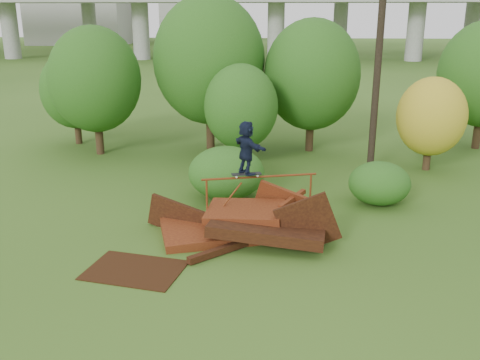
# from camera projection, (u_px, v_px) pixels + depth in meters

# --- Properties ---
(ground) EXTENTS (240.00, 240.00, 0.00)m
(ground) POSITION_uv_depth(u_px,v_px,m) (265.00, 261.00, 14.17)
(ground) COLOR #2D5116
(ground) RESTS_ON ground
(scrap_pile) EXTENTS (5.82, 3.43, 1.98)m
(scrap_pile) POSITION_uv_depth(u_px,v_px,m) (245.00, 225.00, 15.52)
(scrap_pile) COLOR #48180D
(scrap_pile) RESTS_ON ground
(grind_rail) EXTENTS (3.39, 0.90, 1.67)m
(grind_rail) POSITION_uv_depth(u_px,v_px,m) (260.00, 189.00, 15.93)
(grind_rail) COLOR maroon
(grind_rail) RESTS_ON ground
(skateboard) EXTENTS (0.91, 0.44, 0.09)m
(skateboard) POSITION_uv_depth(u_px,v_px,m) (246.00, 174.00, 15.72)
(skateboard) COLOR black
(skateboard) RESTS_ON grind_rail
(skater) EXTENTS (1.23, 1.45, 1.57)m
(skater) POSITION_uv_depth(u_px,v_px,m) (247.00, 148.00, 15.48)
(skater) COLOR black
(skater) RESTS_ON skateboard
(flat_plate) EXTENTS (2.68, 2.14, 0.03)m
(flat_plate) POSITION_uv_depth(u_px,v_px,m) (135.00, 270.00, 13.63)
(flat_plate) COLOR black
(flat_plate) RESTS_ON ground
(tree_0) EXTENTS (4.09, 4.09, 5.76)m
(tree_0) POSITION_uv_depth(u_px,v_px,m) (95.00, 80.00, 23.72)
(tree_0) COLOR black
(tree_0) RESTS_ON ground
(tree_1) EXTENTS (5.10, 5.10, 7.10)m
(tree_1) POSITION_uv_depth(u_px,v_px,m) (209.00, 60.00, 24.44)
(tree_1) COLOR black
(tree_1) RESTS_ON ground
(tree_2) EXTENTS (3.06, 3.06, 4.31)m
(tree_2) POSITION_uv_depth(u_px,v_px,m) (241.00, 107.00, 21.99)
(tree_2) COLOR black
(tree_2) RESTS_ON ground
(tree_3) EXTENTS (4.37, 4.37, 6.07)m
(tree_3) POSITION_uv_depth(u_px,v_px,m) (312.00, 75.00, 24.22)
(tree_3) COLOR black
(tree_3) RESTS_ON ground
(tree_4) EXTENTS (2.78, 2.78, 3.84)m
(tree_4) POSITION_uv_depth(u_px,v_px,m) (431.00, 117.00, 21.60)
(tree_4) COLOR black
(tree_4) RESTS_ON ground
(tree_6) EXTENTS (3.25, 3.25, 4.54)m
(tree_6) POSITION_uv_depth(u_px,v_px,m) (74.00, 90.00, 25.86)
(tree_6) COLOR black
(tree_6) RESTS_ON ground
(shrub_left) EXTENTS (2.67, 2.47, 1.85)m
(shrub_left) POSITION_uv_depth(u_px,v_px,m) (226.00, 173.00, 18.65)
(shrub_left) COLOR #204C14
(shrub_left) RESTS_ON ground
(shrub_right) EXTENTS (2.09, 1.91, 1.48)m
(shrub_right) POSITION_uv_depth(u_px,v_px,m) (379.00, 183.00, 18.12)
(shrub_right) COLOR #204C14
(shrub_right) RESTS_ON ground
(utility_pole) EXTENTS (1.40, 0.28, 10.53)m
(utility_pole) POSITION_uv_depth(u_px,v_px,m) (380.00, 38.00, 20.39)
(utility_pole) COLOR black
(utility_pole) RESTS_ON ground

